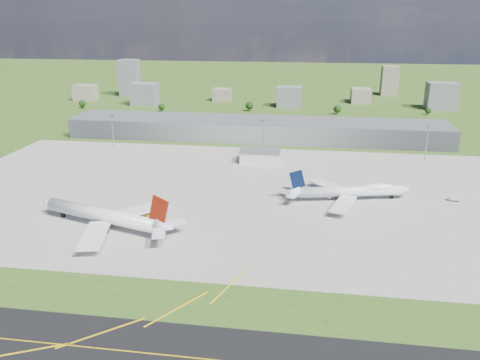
# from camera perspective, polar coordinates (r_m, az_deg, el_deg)

# --- Properties ---
(ground) EXTENTS (1400.00, 1400.00, 0.00)m
(ground) POSITION_cam_1_polar(r_m,az_deg,el_deg) (366.31, 1.72, 4.54)
(ground) COLOR #33551A
(ground) RESTS_ON ground
(apron) EXTENTS (360.00, 190.00, 0.08)m
(apron) POSITION_cam_1_polar(r_m,az_deg,el_deg) (260.98, 1.12, -1.60)
(apron) COLOR gray
(apron) RESTS_ON ground
(terminal) EXTENTS (300.00, 42.00, 15.00)m
(terminal) POSITION_cam_1_polar(r_m,az_deg,el_deg) (378.99, 1.99, 6.20)
(terminal) COLOR gray
(terminal) RESTS_ON ground
(ops_building) EXTENTS (26.00, 16.00, 8.00)m
(ops_building) POSITION_cam_1_polar(r_m,az_deg,el_deg) (316.30, 2.48, 2.90)
(ops_building) COLOR silver
(ops_building) RESTS_ON ground
(mast_west) EXTENTS (3.50, 2.00, 25.90)m
(mast_west) POSITION_cam_1_polar(r_m,az_deg,el_deg) (354.63, -15.30, 6.32)
(mast_west) COLOR gray
(mast_west) RESTS_ON ground
(mast_center) EXTENTS (3.50, 2.00, 25.90)m
(mast_center) POSITION_cam_1_polar(r_m,az_deg,el_deg) (327.24, 2.79, 5.93)
(mast_center) COLOR gray
(mast_center) RESTS_ON ground
(mast_east) EXTENTS (3.50, 2.00, 25.90)m
(mast_east) POSITION_cam_1_polar(r_m,az_deg,el_deg) (335.58, 21.90, 4.90)
(mast_east) COLOR gray
(mast_east) RESTS_ON ground
(airliner_red_twin) EXTENTS (74.61, 56.87, 20.95)m
(airliner_red_twin) POSITION_cam_1_polar(r_m,az_deg,el_deg) (225.62, -15.97, -4.31)
(airliner_red_twin) COLOR white
(airliner_red_twin) RESTS_ON ground
(airliner_blue_quad) EXTENTS (67.54, 52.20, 17.79)m
(airliner_blue_quad) POSITION_cam_1_polar(r_m,az_deg,el_deg) (256.47, 13.40, -1.36)
(airliner_blue_quad) COLOR white
(airliner_blue_quad) RESTS_ON ground
(tug_yellow) EXTENTS (4.00, 3.72, 1.75)m
(tug_yellow) POSITION_cam_1_polar(r_m,az_deg,el_deg) (232.87, -10.96, -4.39)
(tug_yellow) COLOR #C4960B
(tug_yellow) RESTS_ON ground
(van_white_near) EXTENTS (2.51, 4.97, 2.48)m
(van_white_near) POSITION_cam_1_polar(r_m,az_deg,el_deg) (257.87, 10.87, -1.93)
(van_white_near) COLOR white
(van_white_near) RESTS_ON ground
(van_white_far) EXTENTS (5.31, 2.87, 2.63)m
(van_white_far) POSITION_cam_1_polar(r_m,az_deg,el_deg) (274.22, 24.66, -2.10)
(van_white_far) COLOR silver
(van_white_far) RESTS_ON ground
(bldg_far_w) EXTENTS (24.00, 20.00, 18.00)m
(bldg_far_w) POSITION_cam_1_polar(r_m,az_deg,el_deg) (589.20, -18.33, 10.09)
(bldg_far_w) COLOR gray
(bldg_far_w) RESTS_ON ground
(bldg_w) EXTENTS (28.00, 22.00, 24.00)m
(bldg_w) POSITION_cam_1_polar(r_m,az_deg,el_deg) (539.45, -11.53, 10.23)
(bldg_w) COLOR slate
(bldg_w) RESTS_ON ground
(bldg_cw) EXTENTS (20.00, 18.00, 14.00)m
(bldg_cw) POSITION_cam_1_polar(r_m,az_deg,el_deg) (557.87, -2.22, 10.36)
(bldg_cw) COLOR gray
(bldg_cw) RESTS_ON ground
(bldg_c) EXTENTS (26.00, 20.00, 22.00)m
(bldg_c) POSITION_cam_1_polar(r_m,az_deg,el_deg) (518.98, 6.03, 10.05)
(bldg_c) COLOR slate
(bldg_c) RESTS_ON ground
(bldg_ce) EXTENTS (22.00, 24.00, 16.00)m
(bldg_ce) POSITION_cam_1_polar(r_m,az_deg,el_deg) (561.81, 14.50, 9.94)
(bldg_ce) COLOR gray
(bldg_ce) RESTS_ON ground
(bldg_e) EXTENTS (30.00, 22.00, 28.00)m
(bldg_e) POSITION_cam_1_polar(r_m,az_deg,el_deg) (546.29, 23.33, 9.39)
(bldg_e) COLOR slate
(bldg_e) RESTS_ON ground
(bldg_tall_w) EXTENTS (22.00, 20.00, 44.00)m
(bldg_tall_w) POSITION_cam_1_polar(r_m,az_deg,el_deg) (607.73, -13.34, 12.03)
(bldg_tall_w) COLOR slate
(bldg_tall_w) RESTS_ON ground
(bldg_tall_e) EXTENTS (20.00, 18.00, 36.00)m
(bldg_tall_e) POSITION_cam_1_polar(r_m,az_deg,el_deg) (624.74, 17.76, 11.45)
(bldg_tall_e) COLOR gray
(bldg_tall_e) RESTS_ON ground
(tree_far_w) EXTENTS (7.20, 7.20, 8.80)m
(tree_far_w) POSITION_cam_1_polar(r_m,az_deg,el_deg) (536.76, -18.67, 8.83)
(tree_far_w) COLOR #382314
(tree_far_w) RESTS_ON ground
(tree_w) EXTENTS (6.75, 6.75, 8.25)m
(tree_w) POSITION_cam_1_polar(r_m,az_deg,el_deg) (498.39, -9.52, 8.80)
(tree_w) COLOR #382314
(tree_w) RESTS_ON ground
(tree_c) EXTENTS (8.10, 8.10, 9.90)m
(tree_c) POSITION_cam_1_polar(r_m,az_deg,el_deg) (493.54, 1.15, 9.07)
(tree_c) COLOR #382314
(tree_c) RESTS_ON ground
(tree_e) EXTENTS (7.65, 7.65, 9.35)m
(tree_e) POSITION_cam_1_polar(r_m,az_deg,el_deg) (485.96, 11.78, 8.47)
(tree_e) COLOR #382314
(tree_e) RESTS_ON ground
(tree_far_e) EXTENTS (6.30, 6.30, 7.70)m
(tree_far_e) POSITION_cam_1_polar(r_m,az_deg,el_deg) (509.40, 21.95, 7.86)
(tree_far_e) COLOR #382314
(tree_far_e) RESTS_ON ground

